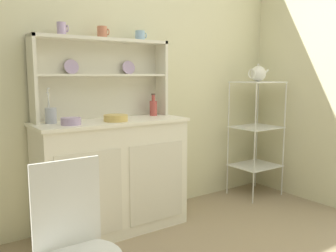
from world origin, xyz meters
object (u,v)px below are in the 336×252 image
at_px(wire_chair, 74,240).
at_px(jam_bottle, 153,107).
at_px(hutch_cabinet, 113,175).
at_px(cup_lilac_0, 62,29).
at_px(hutch_shelf_unit, 101,72).
at_px(porcelain_teapot, 258,74).
at_px(bakers_rack, 256,124).
at_px(bowl_mixing_large, 71,121).
at_px(utensil_jar, 51,115).

xyz_separation_m(wire_chair, jam_bottle, (1.11, 1.13, 0.43)).
bearing_deg(hutch_cabinet, cup_lilac_0, 158.63).
bearing_deg(cup_lilac_0, hutch_shelf_unit, 7.48).
relative_size(cup_lilac_0, jam_bottle, 0.50).
bearing_deg(hutch_cabinet, hutch_shelf_unit, 90.00).
relative_size(wire_chair, porcelain_teapot, 3.50).
xyz_separation_m(hutch_cabinet, bakers_rack, (1.57, -0.04, 0.27)).
bearing_deg(porcelain_teapot, hutch_shelf_unit, 172.61).
bearing_deg(cup_lilac_0, jam_bottle, -2.77).
bearing_deg(hutch_shelf_unit, wire_chair, -119.58).
bearing_deg(wire_chair, hutch_cabinet, 37.87).
relative_size(hutch_shelf_unit, bowl_mixing_large, 7.95).
relative_size(hutch_cabinet, cup_lilac_0, 12.58).
bearing_deg(bowl_mixing_large, jam_bottle, 11.71).
bearing_deg(bowl_mixing_large, wire_chair, -109.54).
distance_m(wire_chair, utensil_jar, 1.22).
bearing_deg(utensil_jar, hutch_shelf_unit, 11.22).
relative_size(hutch_cabinet, jam_bottle, 6.26).
height_order(hutch_cabinet, bowl_mixing_large, bowl_mixing_large).
xyz_separation_m(hutch_cabinet, bowl_mixing_large, (-0.34, -0.07, 0.45)).
bearing_deg(hutch_cabinet, wire_chair, -123.30).
relative_size(jam_bottle, porcelain_teapot, 0.76).
height_order(hutch_shelf_unit, wire_chair, hutch_shelf_unit).
bearing_deg(wire_chair, hutch_shelf_unit, 41.59).
bearing_deg(hutch_shelf_unit, jam_bottle, -10.15).
bearing_deg(jam_bottle, cup_lilac_0, 177.23).
bearing_deg(bakers_rack, cup_lilac_0, 175.07).
height_order(hutch_shelf_unit, bowl_mixing_large, hutch_shelf_unit).
xyz_separation_m(wire_chair, cup_lilac_0, (0.37, 1.16, 1.02)).
xyz_separation_m(hutch_cabinet, utensil_jar, (-0.43, 0.08, 0.48)).
xyz_separation_m(hutch_shelf_unit, bakers_rack, (1.57, -0.20, -0.52)).
distance_m(hutch_cabinet, bowl_mixing_large, 0.57).
distance_m(hutch_shelf_unit, utensil_jar, 0.54).
xyz_separation_m(hutch_cabinet, hutch_shelf_unit, (0.00, 0.16, 0.79)).
height_order(cup_lilac_0, utensil_jar, cup_lilac_0).
xyz_separation_m(hutch_shelf_unit, utensil_jar, (-0.43, -0.09, -0.31)).
xyz_separation_m(hutch_shelf_unit, jam_bottle, (0.43, -0.08, -0.29)).
relative_size(bakers_rack, cup_lilac_0, 12.48).
bearing_deg(hutch_shelf_unit, utensil_jar, -168.78).
distance_m(bowl_mixing_large, porcelain_teapot, 1.94).
bearing_deg(porcelain_teapot, bowl_mixing_large, -179.00).
relative_size(wire_chair, utensil_jar, 3.37).
bearing_deg(porcelain_teapot, cup_lilac_0, 175.07).
relative_size(wire_chair, cup_lilac_0, 9.20).
height_order(wire_chair, cup_lilac_0, cup_lilac_0).
height_order(bakers_rack, utensil_jar, bakers_rack).
height_order(hutch_shelf_unit, utensil_jar, hutch_shelf_unit).
distance_m(wire_chair, porcelain_teapot, 2.56).
relative_size(hutch_cabinet, utensil_jar, 4.61).
height_order(wire_chair, porcelain_teapot, porcelain_teapot).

